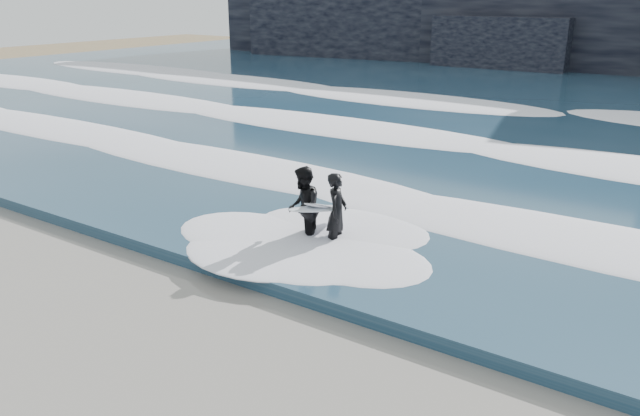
% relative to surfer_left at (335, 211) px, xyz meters
% --- Properties ---
extents(ground, '(120.00, 120.00, 0.00)m').
position_rel_surfer_left_xyz_m(ground, '(-0.42, -5.72, -0.93)').
color(ground, olive).
rests_on(ground, ground).
extents(sea, '(90.00, 52.00, 0.30)m').
position_rel_surfer_left_xyz_m(sea, '(-0.42, 23.28, -0.78)').
color(sea, navy).
rests_on(sea, ground).
extents(headland, '(70.00, 9.00, 10.00)m').
position_rel_surfer_left_xyz_m(headland, '(-0.42, 40.28, 4.07)').
color(headland, black).
rests_on(headland, ground).
extents(foam_near, '(60.00, 3.20, 0.20)m').
position_rel_surfer_left_xyz_m(foam_near, '(-0.42, 3.28, -0.53)').
color(foam_near, white).
rests_on(foam_near, sea).
extents(foam_mid, '(60.00, 4.00, 0.24)m').
position_rel_surfer_left_xyz_m(foam_mid, '(-0.42, 10.28, -0.51)').
color(foam_mid, white).
rests_on(foam_mid, sea).
extents(foam_far, '(60.00, 4.80, 0.30)m').
position_rel_surfer_left_xyz_m(foam_far, '(-0.42, 19.28, -0.48)').
color(foam_far, white).
rests_on(foam_far, sea).
extents(surfer_left, '(1.14, 1.95, 1.84)m').
position_rel_surfer_left_xyz_m(surfer_left, '(0.00, 0.00, 0.00)').
color(surfer_left, black).
rests_on(surfer_left, ground).
extents(surfer_right, '(1.37, 1.92, 1.94)m').
position_rel_surfer_left_xyz_m(surfer_right, '(-0.63, -0.32, 0.05)').
color(surfer_right, black).
rests_on(surfer_right, ground).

